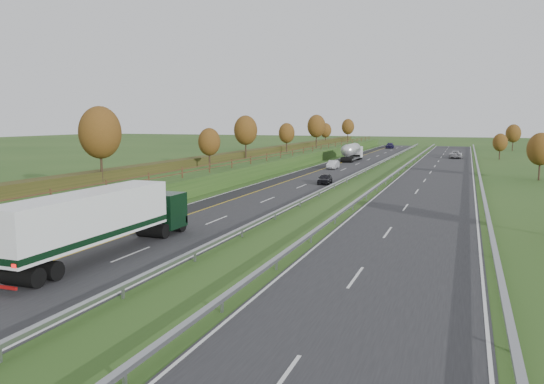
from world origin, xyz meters
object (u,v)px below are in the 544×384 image
Objects in this scene: car_dark_near at (325,179)px; car_oncoming at (456,154)px; car_small_far at (390,146)px; car_silver_mid at (333,165)px; box_lorry at (100,219)px; road_tanker at (352,152)px.

car_oncoming is (15.00, 54.86, 0.14)m from car_dark_near.
car_oncoming reaches higher than car_small_far.
car_small_far reaches higher than car_silver_mid.
box_lorry is 4.25× the size of car_dark_near.
car_dark_near is at bearing -80.77° from car_silver_mid.
box_lorry reaches higher than car_oncoming.
road_tanker is at bearing 90.90° from box_lorry.
car_dark_near is at bearing 76.58° from car_oncoming.
car_silver_mid is at bearing -88.11° from road_tanker.
car_small_far is (0.13, 69.51, 0.07)m from car_silver_mid.
car_oncoming is (19.72, 14.81, -1.03)m from road_tanker.
box_lorry is 80.75m from road_tanker.
car_oncoming is (18.97, -35.92, 0.01)m from car_small_far.
road_tanker is at bearing 38.78° from car_oncoming.
road_tanker is 50.75m from car_small_far.
box_lorry is 97.32m from car_oncoming.
car_small_far is 40.62m from car_oncoming.
box_lorry is at bearing -89.10° from road_tanker.
box_lorry is 3.04× the size of car_small_far.
car_dark_near is (3.45, 40.69, -1.64)m from box_lorry.
box_lorry reaches higher than road_tanker.
car_silver_mid is (-0.65, 61.96, -1.59)m from box_lorry.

